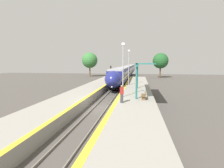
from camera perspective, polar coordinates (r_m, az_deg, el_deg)
The scene contains 14 objects.
ground_plane at distance 19.29m, azimuth -3.87°, elevation -8.01°, with size 120.00×120.00×0.00m, color #4C4742.
rail_left at distance 19.43m, azimuth -5.96°, elevation -7.69°, with size 0.08×90.00×0.15m, color slate.
rail_right at distance 19.13m, azimuth -1.75°, elevation -7.90°, with size 0.08×90.00×0.15m, color slate.
train at distance 68.81m, azimuth 5.38°, elevation 4.64°, with size 2.88×85.43×3.83m.
platform_right at distance 18.72m, azimuth 7.48°, elevation -6.91°, with size 4.24×64.00×1.03m.
platform_left at distance 20.27m, azimuth -14.11°, elevation -5.99°, with size 4.07×64.00×1.03m.
platform_bench at distance 19.41m, azimuth 10.43°, elevation -3.48°, with size 0.44×1.77×0.89m.
person_waiting at distance 17.28m, azimuth 3.22°, elevation -3.11°, with size 0.36×0.24×1.80m.
railway_signal at distance 40.65m, azimuth -0.40°, elevation 3.64°, with size 0.28×0.28×4.26m.
lamppost_near at distance 20.08m, azimuth 3.61°, elevation 5.63°, with size 0.36×0.20×6.20m.
lamppost_mid at distance 31.25m, azimuth 5.49°, elevation 6.10°, with size 0.36×0.20×6.20m.
station_canopy at distance 23.22m, azimuth 9.65°, elevation 6.10°, with size 2.02×11.29×3.91m.
background_tree_left at distance 63.17m, azimuth -7.28°, elevation 7.67°, with size 5.50×5.50×8.56m.
background_tree_right at distance 59.22m, azimuth 15.57°, elevation 7.29°, with size 5.00×5.00×8.08m.
Camera 1 is at (4.12, -18.17, 4.99)m, focal length 28.00 mm.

